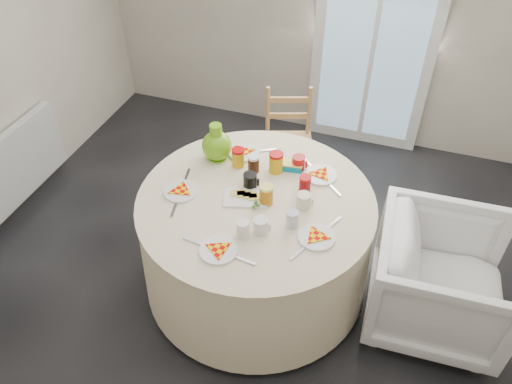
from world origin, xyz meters
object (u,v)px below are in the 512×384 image
(table, at_px, (256,242))
(green_pitcher, at_px, (217,142))
(radiator, at_px, (15,166))
(wooden_chair, at_px, (288,139))

(table, bearing_deg, green_pitcher, 140.96)
(radiator, distance_m, wooden_chair, 2.08)
(radiator, xyz_separation_m, wooden_chair, (1.88, 0.88, 0.09))
(radiator, bearing_deg, green_pitcher, 5.49)
(radiator, distance_m, green_pitcher, 1.68)
(wooden_chair, relative_size, green_pitcher, 3.39)
(wooden_chair, height_order, green_pitcher, green_pitcher)
(wooden_chair, xyz_separation_m, green_pitcher, (-0.28, -0.73, 0.40))
(radiator, height_order, table, table)
(radiator, xyz_separation_m, green_pitcher, (1.60, 0.15, 0.49))
(wooden_chair, bearing_deg, table, -104.13)
(table, height_order, wooden_chair, wooden_chair)
(table, xyz_separation_m, wooden_chair, (-0.08, 1.03, 0.09))
(table, relative_size, wooden_chair, 1.73)
(green_pitcher, bearing_deg, table, -22.48)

